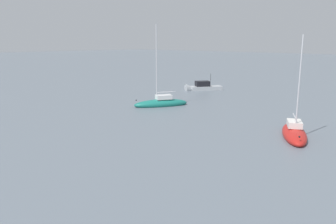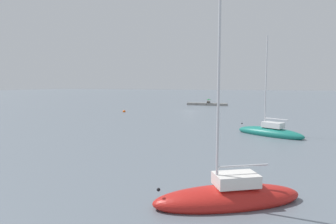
{
  "view_description": "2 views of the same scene",
  "coord_description": "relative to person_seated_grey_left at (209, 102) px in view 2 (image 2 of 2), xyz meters",
  "views": [
    {
      "loc": [
        17.29,
        63.0,
        9.82
      ],
      "look_at": [
        -7.54,
        38.56,
        2.33
      ],
      "focal_mm": 35.32,
      "sensor_mm": 36.0,
      "label": 1
    },
    {
      "loc": [
        -17.66,
        63.65,
        6.33
      ],
      "look_at": [
        -3.24,
        23.82,
        2.14
      ],
      "focal_mm": 30.08,
      "sensor_mm": 36.0,
      "label": 2
    }
  ],
  "objects": [
    {
      "name": "seawall_pier",
      "position": [
        0.78,
        -0.2,
        -0.61
      ],
      "size": [
        12.05,
        1.83,
        0.7
      ],
      "color": "gray",
      "rests_on": "ground_plane"
    },
    {
      "name": "umbrella_open_green",
      "position": [
        0.27,
        -0.13,
        0.87
      ],
      "size": [
        1.46,
        1.46,
        1.31
      ],
      "color": "black",
      "rests_on": "seawall_pier"
    },
    {
      "name": "person_seated_grey_left",
      "position": [
        0.0,
        0.0,
        0.0
      ],
      "size": [
        0.45,
        0.64,
        0.73
      ],
      "rotation": [
        0.0,
        0.0,
        -0.12
      ],
      "color": "#1E2333",
      "rests_on": "seawall_pier"
    },
    {
      "name": "ground_plane",
      "position": [
        0.78,
        19.27,
        -0.96
      ],
      "size": [
        500.0,
        500.0,
        0.0
      ],
      "primitive_type": "plane",
      "color": "slate"
    },
    {
      "name": "person_seated_brown_right",
      "position": [
        0.56,
        -0.17,
        0.0
      ],
      "size": [
        0.45,
        0.64,
        0.73
      ],
      "rotation": [
        0.0,
        0.0,
        -0.12
      ],
      "color": "#1E2333",
      "rests_on": "seawall_pier"
    },
    {
      "name": "sailboat_teal_mid",
      "position": [
        -17.0,
        46.27,
        -0.53
      ],
      "size": [
        8.69,
        6.06,
        12.71
      ],
      "rotation": [
        0.0,
        0.0,
        4.24
      ],
      "color": "#197266",
      "rests_on": "ground_plane"
    },
    {
      "name": "sailboat_red_near",
      "position": [
        -15.01,
        68.3,
        -0.56
      ],
      "size": [
        8.19,
        6.1,
        10.87
      ],
      "rotation": [
        0.0,
        0.0,
        5.24
      ],
      "color": "red",
      "rests_on": "ground_plane"
    },
    {
      "name": "mooring_buoy_mid",
      "position": [
        14.28,
        26.33,
        -0.84
      ],
      "size": [
        0.67,
        0.67,
        0.67
      ],
      "color": "#EA5914",
      "rests_on": "ground_plane"
    }
  ]
}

